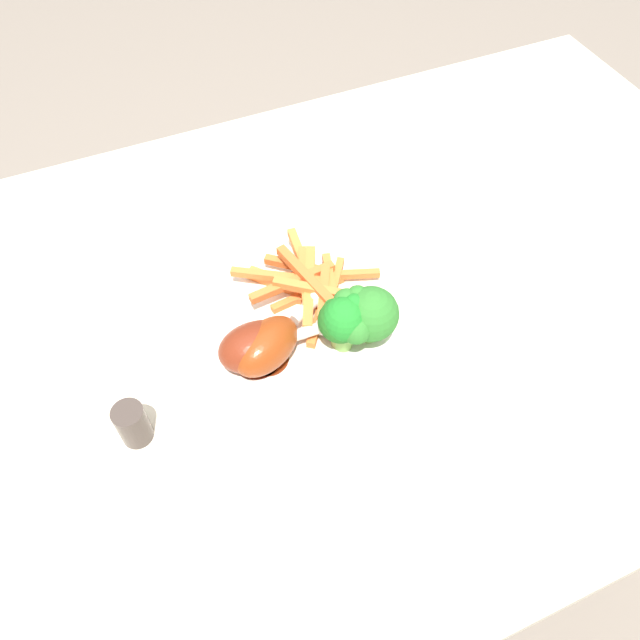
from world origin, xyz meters
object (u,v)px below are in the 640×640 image
Objects in this scene: chicken_drumstick_near at (259,346)px; broccoli_floret_middle at (366,314)px; dinner_plate at (320,335)px; broccoli_floret_front at (345,318)px; broccoli_floret_back at (344,321)px; carrot_fries_pile at (308,284)px; fork at (516,108)px; dining_table at (340,352)px; pepper_shaker at (133,424)px; chicken_drumstick_far at (270,343)px.

broccoli_floret_middle is at bearing 170.32° from chicken_drumstick_near.
dinner_plate is 3.80× the size of broccoli_floret_front.
broccoli_floret_back is 0.40× the size of carrot_fries_pile.
dinner_plate is 0.50m from fork.
broccoli_floret_back reaches higher than carrot_fries_pile.
pepper_shaker is (0.25, 0.07, 0.13)m from dining_table.
fork is (-0.38, -0.22, 0.11)m from dining_table.
carrot_fries_pile is at bearing -22.70° from dining_table.
carrot_fries_pile and pepper_shaker have the same top height.
dining_table is at bearing -163.56° from pepper_shaker.
dining_table is 24.74× the size of pepper_shaker.
pepper_shaker is (0.63, 0.30, 0.02)m from fork.
carrot_fries_pile is (0.01, -0.08, -0.02)m from broccoli_floret_back.
dining_table is at bearing -155.63° from chicken_drumstick_far.
broccoli_floret_middle is 0.54× the size of chicken_drumstick_far.
carrot_fries_pile is 0.46m from fork.
fork is (-0.41, -0.28, -0.05)m from broccoli_floret_back.
dinner_plate is at bearing -33.25° from broccoli_floret_middle.
chicken_drumstick_near is (0.08, 0.06, 0.01)m from carrot_fries_pile.
chicken_drumstick_near reaches higher than fork.
broccoli_floret_back is at bearing 168.96° from chicken_drumstick_near.
pepper_shaker is at bearing 3.16° from broccoli_floret_back.
chicken_drumstick_far is at bearing 8.10° from dinner_plate.
pepper_shaker is at bearing 2.47° from fork.
fork is (-0.48, -0.27, -0.03)m from chicken_drumstick_far.
chicken_drumstick_far is at bearing 42.58° from carrot_fries_pile.
dining_table is 0.17m from broccoli_floret_back.
dinner_plate is at bearing 8.84° from fork.
chicken_drumstick_far reaches higher than dining_table.
broccoli_floret_middle reaches higher than pepper_shaker.
dinner_plate is 1.35× the size of fork.
carrot_fries_pile is (-0.01, -0.05, 0.02)m from dinner_plate.
dinner_plate reaches higher than dining_table.
broccoli_floret_middle is at bearing 13.85° from fork.
chicken_drumstick_far is 2.70× the size of pepper_shaker.
chicken_drumstick_near is at bearing -168.18° from pepper_shaker.
dining_table is at bearing -158.24° from chicken_drumstick_near.
carrot_fries_pile is 0.82× the size of fork.
dining_table is 7.47× the size of carrot_fries_pile.
broccoli_floret_front is 0.09m from chicken_drumstick_near.
dinner_plate reaches higher than fork.
dining_table is 16.95× the size of broccoli_floret_middle.
broccoli_floret_front is 0.50m from fork.
carrot_fries_pile is at bearing -137.42° from chicken_drumstick_far.
dinner_plate is (0.04, 0.04, 0.11)m from dining_table.
chicken_drumstick_near is at bearing -10.79° from broccoli_floret_front.
broccoli_floret_back is 1.33× the size of pepper_shaker.
broccoli_floret_front is 0.08m from carrot_fries_pile.
broccoli_floret_back is 0.33× the size of fork.
broccoli_floret_middle is 0.56× the size of chicken_drumstick_near.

